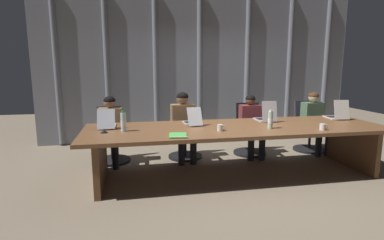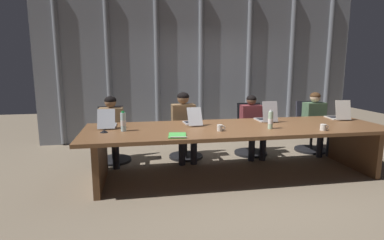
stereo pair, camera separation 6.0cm
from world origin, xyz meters
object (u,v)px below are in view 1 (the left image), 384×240
at_px(office_chair_left_mid, 185,138).
at_px(water_bottle_primary, 270,120).
at_px(laptop_right_mid, 337,115).
at_px(person_left_mid, 184,122).
at_px(coffee_mug_far, 220,128).
at_px(laptop_center, 265,117).
at_px(office_chair_right_mid, 308,132).
at_px(laptop_left_end, 107,124).
at_px(person_right_mid, 315,119).
at_px(person_left_end, 110,126).
at_px(person_center, 251,122).
at_px(coffee_mug_near, 323,127).
at_px(water_bottle_secondary, 123,122).
at_px(office_chair_left_end, 112,141).
at_px(conference_mic_left_side, 104,131).
at_px(office_chair_center, 249,135).
at_px(spiral_notepad, 178,135).
at_px(laptop_left_mid, 192,121).

bearing_deg(office_chair_left_mid, water_bottle_primary, 40.61).
xyz_separation_m(laptop_right_mid, office_chair_left_mid, (-2.47, 0.73, -0.47)).
height_order(person_left_mid, coffee_mug_far, person_left_mid).
relative_size(laptop_center, coffee_mug_far, 3.48).
distance_m(office_chair_left_mid, office_chair_right_mid, 2.44).
distance_m(laptop_left_end, person_right_mid, 3.77).
xyz_separation_m(laptop_center, person_left_end, (-2.48, 0.55, -0.17)).
bearing_deg(laptop_left_end, person_center, -77.05).
xyz_separation_m(laptop_left_end, person_right_mid, (3.72, 0.59, -0.15)).
bearing_deg(coffee_mug_near, water_bottle_secondary, 170.77).
height_order(office_chair_left_end, conference_mic_left_side, office_chair_left_end).
xyz_separation_m(office_chair_left_end, conference_mic_left_side, (-0.01, -1.12, 0.41)).
bearing_deg(person_left_mid, water_bottle_primary, 40.45).
bearing_deg(laptop_left_end, coffee_mug_far, -110.40).
height_order(laptop_center, conference_mic_left_side, laptop_center).
xyz_separation_m(laptop_left_end, office_chair_right_mid, (3.71, 0.75, -0.45)).
bearing_deg(water_bottle_secondary, conference_mic_left_side, -169.87).
bearing_deg(office_chair_center, laptop_center, 3.68).
xyz_separation_m(person_left_end, person_left_mid, (1.23, 0.01, 0.03)).
distance_m(laptop_right_mid, office_chair_right_mid, 0.87).
bearing_deg(coffee_mug_far, person_left_end, 143.34).
distance_m(coffee_mug_near, conference_mic_left_side, 3.00).
distance_m(office_chair_left_end, office_chair_right_mid, 3.71).
height_order(office_chair_right_mid, person_left_mid, person_left_mid).
xyz_separation_m(office_chair_center, conference_mic_left_side, (-2.50, -1.12, 0.41)).
height_order(laptop_center, office_chair_center, laptop_center).
bearing_deg(water_bottle_secondary, laptop_right_mid, 5.55).
relative_size(conference_mic_left_side, spiral_notepad, 0.33).
bearing_deg(conference_mic_left_side, office_chair_right_mid, 16.80).
bearing_deg(laptop_left_end, office_chair_center, -73.69).
relative_size(coffee_mug_far, conference_mic_left_side, 1.09).
height_order(office_chair_center, person_right_mid, person_right_mid).
xyz_separation_m(office_chair_center, person_left_mid, (-1.27, -0.15, 0.33)).
bearing_deg(spiral_notepad, coffee_mug_far, 25.90).
relative_size(office_chair_right_mid, person_center, 0.86).
relative_size(laptop_left_end, person_left_end, 0.40).
bearing_deg(water_bottle_primary, person_left_mid, 133.04).
height_order(laptop_center, laptop_right_mid, laptop_center).
distance_m(office_chair_center, person_left_end, 2.52).
bearing_deg(laptop_center, office_chair_left_end, 74.23).
distance_m(person_left_end, person_left_mid, 1.23).
height_order(laptop_left_mid, water_bottle_secondary, water_bottle_secondary).
bearing_deg(laptop_center, coffee_mug_far, 122.98).
bearing_deg(laptop_right_mid, office_chair_left_end, 85.79).
distance_m(laptop_center, person_left_mid, 1.37).
relative_size(water_bottle_secondary, conference_mic_left_side, 2.52).
bearing_deg(person_right_mid, office_chair_right_mid, -177.87).
relative_size(laptop_center, coffee_mug_near, 3.33).
relative_size(laptop_left_end, office_chair_left_end, 0.49).
relative_size(laptop_left_mid, office_chair_right_mid, 0.49).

